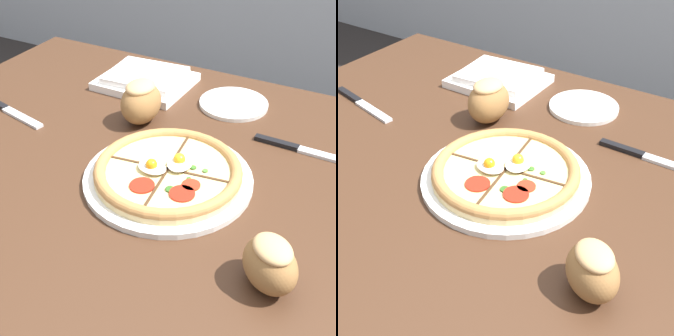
% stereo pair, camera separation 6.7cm
% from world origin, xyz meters
% --- Properties ---
extents(dining_table, '(1.33, 0.92, 0.75)m').
position_xyz_m(dining_table, '(0.00, 0.00, 0.66)').
color(dining_table, '#422819').
rests_on(dining_table, ground_plane).
extents(pizza, '(0.32, 0.32, 0.05)m').
position_xyz_m(pizza, '(0.02, -0.05, 0.77)').
color(pizza, white).
rests_on(pizza, dining_table).
extents(napkin_folded, '(0.23, 0.19, 0.04)m').
position_xyz_m(napkin_folded, '(-0.22, 0.29, 0.77)').
color(napkin_folded, white).
rests_on(napkin_folded, dining_table).
extents(bread_piece_mid, '(0.12, 0.11, 0.09)m').
position_xyz_m(bread_piece_mid, '(0.27, -0.20, 0.80)').
color(bread_piece_mid, olive).
rests_on(bread_piece_mid, dining_table).
extents(bread_piece_far, '(0.08, 0.11, 0.10)m').
position_xyz_m(bread_piece_far, '(-0.14, 0.12, 0.81)').
color(bread_piece_far, olive).
rests_on(bread_piece_far, dining_table).
extents(knife_main, '(0.23, 0.02, 0.01)m').
position_xyz_m(knife_main, '(0.23, 0.17, 0.76)').
color(knife_main, silver).
rests_on(knife_main, dining_table).
extents(knife_spare, '(0.23, 0.06, 0.01)m').
position_xyz_m(knife_spare, '(-0.44, 0.01, 0.76)').
color(knife_spare, silver).
rests_on(knife_spare, dining_table).
extents(side_saucer, '(0.17, 0.17, 0.01)m').
position_xyz_m(side_saucer, '(0.02, 0.29, 0.76)').
color(side_saucer, white).
rests_on(side_saucer, dining_table).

